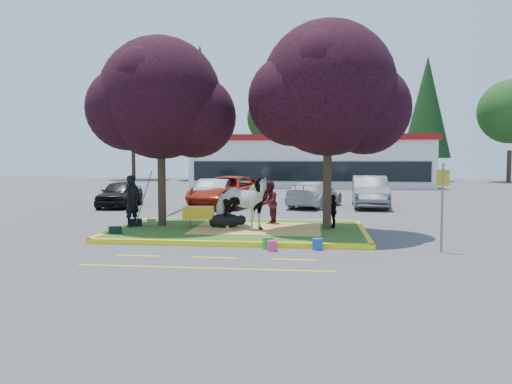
# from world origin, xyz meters

# --- Properties ---
(ground) EXTENTS (90.00, 90.00, 0.00)m
(ground) POSITION_xyz_m (0.00, 0.00, 0.00)
(ground) COLOR #424244
(ground) RESTS_ON ground
(median_island) EXTENTS (8.00, 5.00, 0.15)m
(median_island) POSITION_xyz_m (0.00, 0.00, 0.07)
(median_island) COLOR #294F18
(median_island) RESTS_ON ground
(curb_near) EXTENTS (8.30, 0.16, 0.15)m
(curb_near) POSITION_xyz_m (0.00, -2.58, 0.07)
(curb_near) COLOR yellow
(curb_near) RESTS_ON ground
(curb_far) EXTENTS (8.30, 0.16, 0.15)m
(curb_far) POSITION_xyz_m (0.00, 2.58, 0.07)
(curb_far) COLOR yellow
(curb_far) RESTS_ON ground
(curb_left) EXTENTS (0.16, 5.30, 0.15)m
(curb_left) POSITION_xyz_m (-4.08, 0.00, 0.07)
(curb_left) COLOR yellow
(curb_left) RESTS_ON ground
(curb_right) EXTENTS (0.16, 5.30, 0.15)m
(curb_right) POSITION_xyz_m (4.08, 0.00, 0.07)
(curb_right) COLOR yellow
(curb_right) RESTS_ON ground
(straw_bedding) EXTENTS (4.20, 3.00, 0.01)m
(straw_bedding) POSITION_xyz_m (0.60, 0.00, 0.15)
(straw_bedding) COLOR tan
(straw_bedding) RESTS_ON median_island
(tree_purple_left) EXTENTS (5.06, 4.20, 6.51)m
(tree_purple_left) POSITION_xyz_m (-2.78, 0.38, 4.36)
(tree_purple_left) COLOR black
(tree_purple_left) RESTS_ON median_island
(tree_purple_right) EXTENTS (5.30, 4.40, 6.82)m
(tree_purple_right) POSITION_xyz_m (2.92, 0.18, 4.56)
(tree_purple_right) COLOR black
(tree_purple_right) RESTS_ON median_island
(fire_lane_stripe_a) EXTENTS (1.10, 0.12, 0.01)m
(fire_lane_stripe_a) POSITION_xyz_m (-2.00, -4.20, 0.00)
(fire_lane_stripe_a) COLOR yellow
(fire_lane_stripe_a) RESTS_ON ground
(fire_lane_stripe_b) EXTENTS (1.10, 0.12, 0.01)m
(fire_lane_stripe_b) POSITION_xyz_m (0.00, -4.20, 0.00)
(fire_lane_stripe_b) COLOR yellow
(fire_lane_stripe_b) RESTS_ON ground
(fire_lane_stripe_c) EXTENTS (1.10, 0.12, 0.01)m
(fire_lane_stripe_c) POSITION_xyz_m (2.00, -4.20, 0.00)
(fire_lane_stripe_c) COLOR yellow
(fire_lane_stripe_c) RESTS_ON ground
(fire_lane_long) EXTENTS (6.00, 0.10, 0.01)m
(fire_lane_long) POSITION_xyz_m (0.00, -5.40, 0.00)
(fire_lane_long) COLOR yellow
(fire_lane_long) RESTS_ON ground
(retail_building) EXTENTS (20.40, 8.40, 4.40)m
(retail_building) POSITION_xyz_m (2.00, 27.98, 2.25)
(retail_building) COLOR silver
(retail_building) RESTS_ON ground
(treeline) EXTENTS (46.58, 7.80, 14.63)m
(treeline) POSITION_xyz_m (1.23, 37.61, 7.73)
(treeline) COLOR black
(treeline) RESTS_ON ground
(cow) EXTENTS (2.29, 1.59, 1.77)m
(cow) POSITION_xyz_m (0.09, -0.38, 1.03)
(cow) COLOR white
(cow) RESTS_ON median_island
(calf) EXTENTS (1.26, 0.96, 0.48)m
(calf) POSITION_xyz_m (-0.49, 0.10, 0.39)
(calf) COLOR black
(calf) RESTS_ON median_island
(handler) EXTENTS (0.63, 0.75, 1.76)m
(handler) POSITION_xyz_m (-3.70, -0.04, 1.03)
(handler) COLOR black
(handler) RESTS_ON median_island
(visitor_a) EXTENTS (0.68, 0.82, 1.53)m
(visitor_a) POSITION_xyz_m (0.88, 1.28, 0.92)
(visitor_a) COLOR #49151E
(visitor_a) RESTS_ON median_island
(visitor_b) EXTENTS (0.34, 0.68, 1.11)m
(visitor_b) POSITION_xyz_m (3.12, 0.60, 0.71)
(visitor_b) COLOR black
(visitor_b) RESTS_ON median_island
(wheelbarrow) EXTENTS (1.84, 0.72, 0.69)m
(wheelbarrow) POSITION_xyz_m (-1.44, 0.19, 0.63)
(wheelbarrow) COLOR black
(wheelbarrow) RESTS_ON median_island
(gear_bag_dark) EXTENTS (0.53, 0.40, 0.24)m
(gear_bag_dark) POSITION_xyz_m (-3.70, 0.16, 0.27)
(gear_bag_dark) COLOR black
(gear_bag_dark) RESTS_ON median_island
(gear_bag_green) EXTENTS (0.46, 0.37, 0.21)m
(gear_bag_green) POSITION_xyz_m (-3.70, -1.55, 0.26)
(gear_bag_green) COLOR black
(gear_bag_green) RESTS_ON median_island
(sign_post) EXTENTS (0.33, 0.11, 2.37)m
(sign_post) POSITION_xyz_m (5.87, -2.70, 1.45)
(sign_post) COLOR slate
(sign_post) RESTS_ON ground
(bucket_green) EXTENTS (0.32, 0.32, 0.32)m
(bucket_green) POSITION_xyz_m (1.22, -2.80, 0.16)
(bucket_green) COLOR green
(bucket_green) RESTS_ON ground
(bucket_pink) EXTENTS (0.28, 0.28, 0.28)m
(bucket_pink) POSITION_xyz_m (1.37, -3.11, 0.14)
(bucket_pink) COLOR #E1327B
(bucket_pink) RESTS_ON ground
(bucket_blue) EXTENTS (0.31, 0.31, 0.31)m
(bucket_blue) POSITION_xyz_m (2.59, -2.80, 0.16)
(bucket_blue) COLOR #164CB7
(bucket_blue) RESTS_ON ground
(car_black) EXTENTS (1.92, 4.08, 1.35)m
(car_black) POSITION_xyz_m (-7.37, 7.88, 0.67)
(car_black) COLOR black
(car_black) RESTS_ON ground
(car_silver) EXTENTS (1.58, 4.33, 1.42)m
(car_silver) POSITION_xyz_m (-2.62, 9.05, 0.71)
(car_silver) COLOR #96979D
(car_silver) RESTS_ON ground
(car_red) EXTENTS (3.99, 6.11, 1.56)m
(car_red) POSITION_xyz_m (-1.94, 8.77, 0.78)
(car_red) COLOR #9C210D
(car_red) RESTS_ON ground
(car_white) EXTENTS (3.25, 4.83, 1.30)m
(car_white) POSITION_xyz_m (2.45, 9.07, 0.65)
(car_white) COLOR silver
(car_white) RESTS_ON ground
(car_grey) EXTENTS (1.85, 4.85, 1.58)m
(car_grey) POSITION_xyz_m (5.24, 9.30, 0.79)
(car_grey) COLOR #5C5E64
(car_grey) RESTS_ON ground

